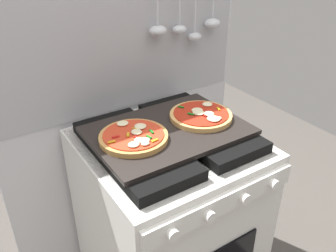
% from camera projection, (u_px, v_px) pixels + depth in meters
% --- Properties ---
extents(kitchen_backsplash, '(1.10, 0.09, 1.55)m').
position_uv_depth(kitchen_backsplash, '(127.00, 122.00, 1.56)').
color(kitchen_backsplash, silver).
rests_on(kitchen_backsplash, ground_plane).
extents(stove, '(0.60, 0.64, 0.90)m').
position_uv_depth(stove, '(168.00, 226.00, 1.48)').
color(stove, white).
rests_on(stove, ground_plane).
extents(baking_tray, '(0.54, 0.38, 0.02)m').
position_uv_depth(baking_tray, '(168.00, 130.00, 1.26)').
color(baking_tray, black).
rests_on(baking_tray, stove).
extents(pizza_left, '(0.23, 0.23, 0.03)m').
position_uv_depth(pizza_left, '(134.00, 137.00, 1.18)').
color(pizza_left, '#C18947').
rests_on(pizza_left, baking_tray).
extents(pizza_right, '(0.23, 0.23, 0.03)m').
position_uv_depth(pizza_right, '(202.00, 116.00, 1.32)').
color(pizza_right, tan).
rests_on(pizza_right, baking_tray).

